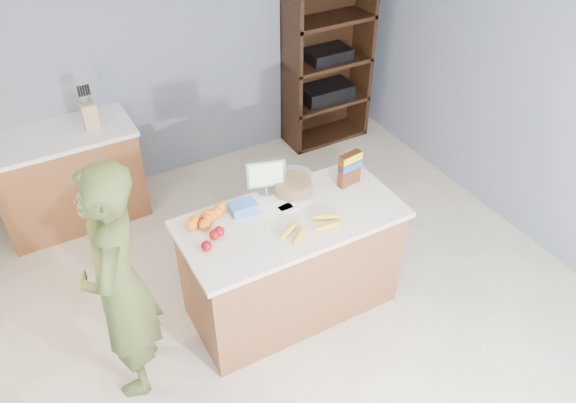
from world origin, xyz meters
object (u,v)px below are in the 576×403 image
counter_peninsula (291,267)px  shelving_unit (325,63)px  person (119,286)px  tv (266,175)px  cereal_box (350,167)px

counter_peninsula → shelving_unit: shelving_unit is taller
shelving_unit → person: 3.46m
shelving_unit → tv: 2.34m
counter_peninsula → tv: (-0.03, 0.33, 0.64)m
shelving_unit → person: (-2.77, -2.08, 0.01)m
shelving_unit → tv: bearing=-132.5°
person → cereal_box: (1.77, 0.16, 0.18)m
shelving_unit → counter_peninsula: bearing=-127.1°
cereal_box → person: bearing=-174.8°
cereal_box → tv: bearing=161.3°
person → counter_peninsula: bearing=113.6°
counter_peninsula → person: bearing=-178.4°
shelving_unit → tv: shelving_unit is taller
person → tv: bearing=128.9°
counter_peninsula → cereal_box: size_ratio=5.91×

